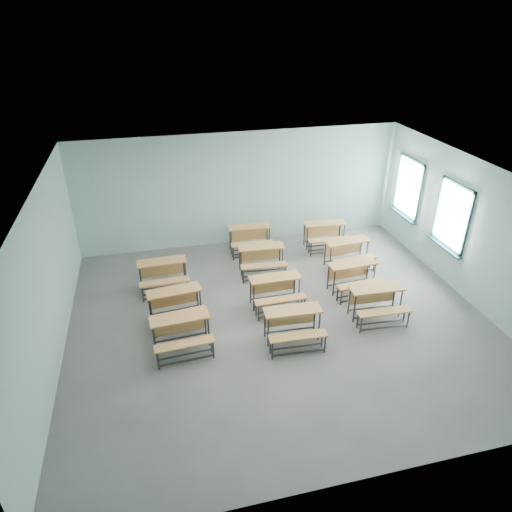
# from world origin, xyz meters

# --- Properties ---
(room) EXTENTS (9.04, 8.04, 3.24)m
(room) POSITION_xyz_m (0.08, 0.03, 1.60)
(room) COLOR slate
(room) RESTS_ON ground
(desk_unit_r0c0) EXTENTS (1.21, 0.86, 0.73)m
(desk_unit_r0c0) POSITION_xyz_m (-2.17, -0.47, 0.49)
(desk_unit_r0c0) COLOR #C98A48
(desk_unit_r0c0) RESTS_ON ground
(desk_unit_r0c1) EXTENTS (1.20, 0.83, 0.73)m
(desk_unit_r0c1) POSITION_xyz_m (0.05, -0.77, 0.49)
(desk_unit_r0c1) COLOR #C98A48
(desk_unit_r0c1) RESTS_ON ground
(desk_unit_r0c2) EXTENTS (1.20, 0.84, 0.73)m
(desk_unit_r0c2) POSITION_xyz_m (2.07, -0.43, 0.49)
(desk_unit_r0c2) COLOR #C98A48
(desk_unit_r0c2) RESTS_ON ground
(desk_unit_r1c0) EXTENTS (1.24, 0.90, 0.73)m
(desk_unit_r1c0) POSITION_xyz_m (-2.19, 0.52, 0.49)
(desk_unit_r1c0) COLOR #C98A48
(desk_unit_r1c0) RESTS_ON ground
(desk_unit_r1c1) EXTENTS (1.17, 0.80, 0.73)m
(desk_unit_r1c1) POSITION_xyz_m (0.06, 0.53, 0.49)
(desk_unit_r1c1) COLOR #C98A48
(desk_unit_r1c1) RESTS_ON ground
(desk_unit_r1c2) EXTENTS (1.21, 0.85, 0.73)m
(desk_unit_r1c2) POSITION_xyz_m (2.03, 0.71, 0.49)
(desk_unit_r1c2) COLOR #C98A48
(desk_unit_r1c2) RESTS_ON ground
(desk_unit_r2c0) EXTENTS (1.19, 0.82, 0.73)m
(desk_unit_r2c0) POSITION_xyz_m (-2.38, 1.88, 0.49)
(desk_unit_r2c0) COLOR #C98A48
(desk_unit_r2c0) RESTS_ON ground
(desk_unit_r2c1) EXTENTS (1.22, 0.87, 0.73)m
(desk_unit_r2c1) POSITION_xyz_m (0.11, 2.07, 0.49)
(desk_unit_r2c1) COLOR #C98A48
(desk_unit_r2c1) RESTS_ON ground
(desk_unit_r2c2) EXTENTS (1.22, 0.87, 0.73)m
(desk_unit_r2c2) POSITION_xyz_m (2.39, 1.84, 0.49)
(desk_unit_r2c2) COLOR #C98A48
(desk_unit_r2c2) RESTS_ON ground
(desk_unit_r3c1) EXTENTS (1.21, 0.85, 0.73)m
(desk_unit_r3c1) POSITION_xyz_m (0.10, 3.30, 0.49)
(desk_unit_r3c1) COLOR #C98A48
(desk_unit_r3c1) RESTS_ON ground
(desk_unit_r3c2) EXTENTS (1.21, 0.85, 0.73)m
(desk_unit_r3c2) POSITION_xyz_m (2.21, 3.02, 0.49)
(desk_unit_r3c2) COLOR #C98A48
(desk_unit_r3c2) RESTS_ON ground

